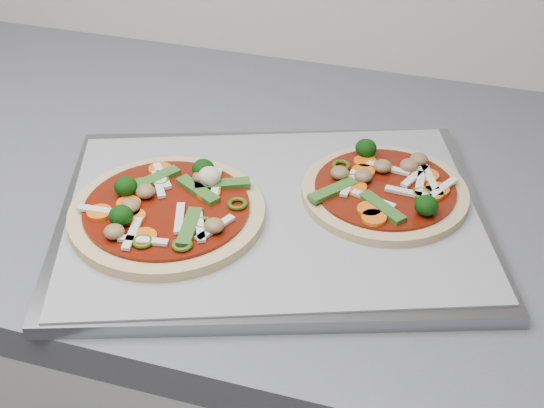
# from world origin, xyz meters

# --- Properties ---
(base_cabinet) EXTENTS (3.60, 0.60, 0.86)m
(base_cabinet) POSITION_xyz_m (0.00, 1.30, 0.43)
(base_cabinet) COLOR silver
(base_cabinet) RESTS_ON ground
(countertop) EXTENTS (3.60, 0.60, 0.04)m
(countertop) POSITION_xyz_m (0.00, 1.30, 0.88)
(countertop) COLOR slate
(countertop) RESTS_ON base_cabinet
(baking_tray) EXTENTS (0.52, 0.45, 0.01)m
(baking_tray) POSITION_xyz_m (0.25, 1.22, 0.91)
(baking_tray) COLOR gray
(baking_tray) RESTS_ON countertop
(parchment) EXTENTS (0.50, 0.43, 0.00)m
(parchment) POSITION_xyz_m (0.25, 1.22, 0.92)
(parchment) COLOR gray
(parchment) RESTS_ON baking_tray
(pizza_left) EXTENTS (0.25, 0.25, 0.03)m
(pizza_left) POSITION_xyz_m (0.15, 1.17, 0.93)
(pizza_left) COLOR tan
(pizza_left) RESTS_ON parchment
(pizza_right) EXTENTS (0.19, 0.19, 0.03)m
(pizza_right) POSITION_xyz_m (0.35, 1.27, 0.92)
(pizza_right) COLOR tan
(pizza_right) RESTS_ON parchment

